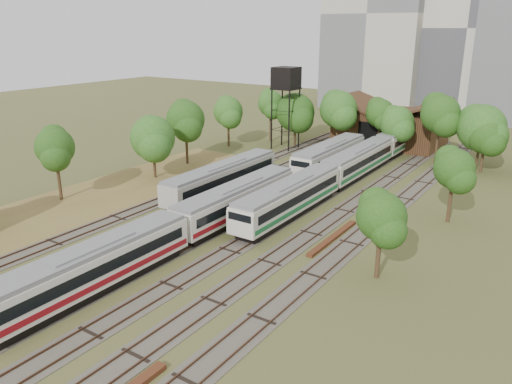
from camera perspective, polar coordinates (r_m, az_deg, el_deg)
The scene contains 15 objects.
ground at distance 37.46m, azimuth -15.35°, elevation -11.48°, with size 240.00×240.00×0.00m, color #475123.
dry_grass_patch at distance 55.11m, azimuth -21.54°, elevation -2.28°, with size 14.00×60.00×0.04m, color brown.
tracks at distance 55.58m, azimuth 3.76°, elevation -0.79°, with size 24.60×80.00×0.19m.
railcar_red_set at distance 43.05m, azimuth -9.08°, elevation -4.22°, with size 2.86×34.58×3.53m.
railcar_green_set at distance 65.10m, azimuth 11.60°, elevation 3.44°, with size 2.90×52.08×3.58m.
railcar_rear at distance 66.58m, azimuth 8.41°, elevation 4.03°, with size 3.03×16.07×3.75m.
old_grey_coach at distance 56.96m, azimuth -3.84°, elevation 1.64°, with size 2.80×18.00×3.46m.
water_tower at distance 77.55m, azimuth 3.46°, elevation 12.64°, with size 3.62×3.62×12.50m.
rail_pile_far at distance 45.69m, azimuth 8.77°, elevation -5.18°, with size 0.57×9.13×0.30m, color #5B2F1A.
maintenance_shed at distance 84.27m, azimuth 15.07°, elevation 7.26°, with size 16.45×11.55×7.58m.
tree_band_left at distance 61.49m, azimuth -15.48°, elevation 5.74°, with size 7.84×53.14×8.83m.
tree_band_far at distance 73.87m, azimuth 18.05°, elevation 7.72°, with size 50.13×8.29×9.59m.
tree_band_right at distance 57.47m, azimuth 22.37°, elevation 3.71°, with size 5.39×39.61×7.34m.
tower_left at distance 123.49m, azimuth 14.00°, elevation 19.13°, with size 22.00×16.00×42.00m, color #B9B1A2.
tower_centre at distance 122.81m, azimuth 23.89°, elevation 16.77°, with size 20.00×18.00×36.00m, color beige.
Camera 1 is at (25.48, -20.55, 18.22)m, focal length 35.00 mm.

